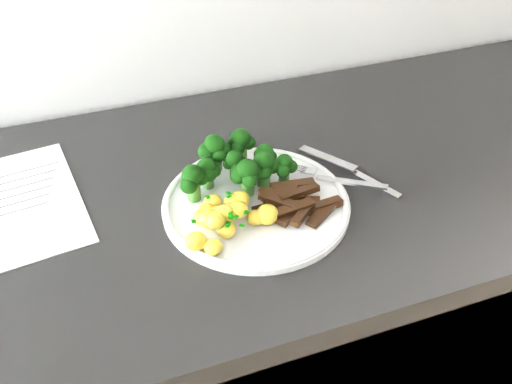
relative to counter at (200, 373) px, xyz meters
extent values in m
cube|color=black|center=(0.00, 0.01, 0.00)|extent=(2.51, 0.63, 0.94)
cube|color=white|center=(-0.25, 0.08, 0.47)|extent=(0.23, 0.31, 0.00)
cube|color=slate|center=(-0.24, 0.16, 0.47)|extent=(0.13, 0.02, 0.00)
cube|color=slate|center=(-0.24, 0.14, 0.47)|extent=(0.13, 0.02, 0.00)
cube|color=slate|center=(-0.24, 0.12, 0.47)|extent=(0.12, 0.02, 0.00)
cube|color=slate|center=(-0.25, 0.10, 0.47)|extent=(0.12, 0.02, 0.00)
cube|color=slate|center=(-0.25, 0.08, 0.47)|extent=(0.11, 0.02, 0.00)
cube|color=slate|center=(-0.25, 0.06, 0.47)|extent=(0.11, 0.02, 0.00)
cylinder|color=white|center=(0.11, -0.05, 0.48)|extent=(0.29, 0.29, 0.01)
torus|color=white|center=(0.11, -0.05, 0.48)|extent=(0.29, 0.29, 0.01)
cylinder|color=#376C26|center=(0.09, 0.00, 0.50)|extent=(0.02, 0.02, 0.02)
sphere|color=black|center=(0.10, 0.00, 0.52)|extent=(0.02, 0.02, 0.02)
sphere|color=black|center=(0.09, 0.01, 0.52)|extent=(0.02, 0.02, 0.02)
sphere|color=black|center=(0.08, 0.00, 0.52)|extent=(0.02, 0.02, 0.02)
sphere|color=black|center=(0.09, -0.01, 0.52)|extent=(0.02, 0.02, 0.02)
sphere|color=black|center=(0.09, 0.00, 0.53)|extent=(0.03, 0.03, 0.03)
cylinder|color=#376C26|center=(0.14, 0.01, 0.50)|extent=(0.02, 0.02, 0.03)
sphere|color=black|center=(0.16, 0.01, 0.51)|extent=(0.02, 0.02, 0.02)
sphere|color=black|center=(0.14, 0.02, 0.51)|extent=(0.02, 0.02, 0.02)
sphere|color=black|center=(0.14, 0.00, 0.52)|extent=(0.03, 0.03, 0.03)
sphere|color=black|center=(0.14, 0.01, 0.52)|extent=(0.03, 0.03, 0.03)
cylinder|color=#376C26|center=(0.05, 0.01, 0.49)|extent=(0.02, 0.02, 0.02)
sphere|color=black|center=(0.06, 0.00, 0.51)|extent=(0.02, 0.02, 0.02)
sphere|color=black|center=(0.05, 0.02, 0.51)|extent=(0.03, 0.03, 0.03)
sphere|color=black|center=(0.04, 0.01, 0.51)|extent=(0.02, 0.02, 0.02)
sphere|color=black|center=(0.05, 0.00, 0.51)|extent=(0.02, 0.02, 0.02)
sphere|color=black|center=(0.05, 0.01, 0.52)|extent=(0.03, 0.03, 0.03)
cylinder|color=#376C26|center=(0.11, 0.04, 0.51)|extent=(0.02, 0.02, 0.03)
sphere|color=black|center=(0.13, 0.04, 0.53)|extent=(0.02, 0.02, 0.02)
sphere|color=black|center=(0.11, 0.05, 0.53)|extent=(0.02, 0.02, 0.02)
sphere|color=black|center=(0.11, 0.03, 0.53)|extent=(0.02, 0.02, 0.02)
sphere|color=black|center=(0.11, 0.04, 0.54)|extent=(0.03, 0.03, 0.03)
cylinder|color=#376C26|center=(0.07, 0.04, 0.51)|extent=(0.02, 0.02, 0.03)
sphere|color=black|center=(0.08, 0.03, 0.53)|extent=(0.03, 0.03, 0.03)
sphere|color=black|center=(0.07, 0.05, 0.53)|extent=(0.02, 0.02, 0.02)
sphere|color=black|center=(0.06, 0.03, 0.53)|extent=(0.03, 0.03, 0.03)
sphere|color=black|center=(0.07, 0.02, 0.53)|extent=(0.02, 0.02, 0.02)
sphere|color=black|center=(0.07, 0.04, 0.54)|extent=(0.03, 0.03, 0.03)
cylinder|color=#376C26|center=(0.17, -0.02, 0.49)|extent=(0.02, 0.02, 0.02)
sphere|color=black|center=(0.18, -0.02, 0.51)|extent=(0.02, 0.02, 0.02)
sphere|color=black|center=(0.16, -0.01, 0.51)|extent=(0.02, 0.02, 0.02)
sphere|color=black|center=(0.16, -0.03, 0.51)|extent=(0.02, 0.02, 0.02)
sphere|color=black|center=(0.17, -0.02, 0.52)|extent=(0.03, 0.03, 0.03)
cylinder|color=#376C26|center=(0.02, -0.02, 0.50)|extent=(0.02, 0.02, 0.03)
sphere|color=black|center=(0.03, -0.01, 0.52)|extent=(0.03, 0.03, 0.03)
sphere|color=black|center=(0.02, 0.00, 0.52)|extent=(0.02, 0.02, 0.02)
sphere|color=black|center=(0.01, -0.02, 0.52)|extent=(0.03, 0.03, 0.03)
sphere|color=black|center=(0.02, -0.02, 0.53)|extent=(0.03, 0.03, 0.03)
cylinder|color=#376C26|center=(0.10, -0.03, 0.50)|extent=(0.02, 0.02, 0.03)
sphere|color=black|center=(0.11, -0.03, 0.52)|extent=(0.02, 0.02, 0.02)
sphere|color=black|center=(0.10, -0.02, 0.52)|extent=(0.02, 0.02, 0.02)
sphere|color=black|center=(0.09, -0.03, 0.52)|extent=(0.03, 0.03, 0.03)
sphere|color=black|center=(0.10, -0.04, 0.52)|extent=(0.02, 0.02, 0.02)
sphere|color=black|center=(0.10, -0.03, 0.53)|extent=(0.03, 0.03, 0.03)
cylinder|color=#376C26|center=(0.13, -0.02, 0.50)|extent=(0.02, 0.02, 0.03)
sphere|color=black|center=(0.15, -0.02, 0.52)|extent=(0.02, 0.02, 0.02)
sphere|color=black|center=(0.13, -0.01, 0.52)|extent=(0.02, 0.02, 0.02)
sphere|color=black|center=(0.12, -0.02, 0.52)|extent=(0.02, 0.02, 0.02)
sphere|color=black|center=(0.13, -0.03, 0.52)|extent=(0.02, 0.02, 0.02)
sphere|color=black|center=(0.13, -0.02, 0.53)|extent=(0.03, 0.03, 0.03)
cylinder|color=#376C26|center=(0.08, 0.07, 0.50)|extent=(0.02, 0.02, 0.02)
sphere|color=black|center=(0.09, 0.07, 0.51)|extent=(0.02, 0.02, 0.02)
sphere|color=black|center=(0.07, 0.08, 0.51)|extent=(0.02, 0.02, 0.02)
sphere|color=black|center=(0.07, 0.05, 0.52)|extent=(0.03, 0.03, 0.03)
sphere|color=black|center=(0.08, 0.07, 0.52)|extent=(0.03, 0.03, 0.03)
ellipsoid|color=gold|center=(0.04, -0.07, 0.49)|extent=(0.03, 0.02, 0.03)
ellipsoid|color=gold|center=(0.07, -0.06, 0.49)|extent=(0.03, 0.03, 0.03)
ellipsoid|color=gold|center=(0.01, -0.14, 0.49)|extent=(0.03, 0.03, 0.02)
ellipsoid|color=gold|center=(0.02, -0.07, 0.49)|extent=(0.03, 0.02, 0.02)
ellipsoid|color=gold|center=(0.11, -0.10, 0.50)|extent=(0.03, 0.03, 0.03)
ellipsoid|color=gold|center=(0.04, -0.11, 0.49)|extent=(0.03, 0.03, 0.02)
ellipsoid|color=gold|center=(0.09, -0.10, 0.49)|extent=(0.03, 0.03, 0.02)
ellipsoid|color=gold|center=(0.03, -0.08, 0.49)|extent=(0.03, 0.03, 0.03)
ellipsoid|color=gold|center=(0.08, -0.05, 0.49)|extent=(0.03, 0.03, 0.03)
ellipsoid|color=gold|center=(0.04, -0.09, 0.51)|extent=(0.03, 0.03, 0.03)
ellipsoid|color=gold|center=(0.06, -0.08, 0.49)|extent=(0.03, 0.03, 0.03)
ellipsoid|color=gold|center=(0.07, -0.09, 0.51)|extent=(0.03, 0.03, 0.02)
ellipsoid|color=gold|center=(0.03, -0.06, 0.49)|extent=(0.03, 0.03, 0.02)
ellipsoid|color=gold|center=(-0.01, -0.12, 0.50)|extent=(0.03, 0.03, 0.03)
ellipsoid|color=gold|center=(0.03, -0.11, 0.51)|extent=(0.03, 0.03, 0.03)
ellipsoid|color=gold|center=(0.04, -0.05, 0.49)|extent=(0.03, 0.03, 0.03)
cube|color=#065D04|center=(0.05, -0.11, 0.52)|extent=(0.01, 0.01, 0.00)
cube|color=#065D04|center=(0.05, -0.10, 0.52)|extent=(0.01, 0.01, 0.00)
cube|color=#065D04|center=(0.06, -0.05, 0.51)|extent=(0.01, 0.01, 0.00)
cube|color=#065D04|center=(0.04, -0.12, 0.51)|extent=(0.01, 0.01, 0.00)
cube|color=#065D04|center=(0.03, -0.06, 0.51)|extent=(0.01, 0.01, 0.00)
cube|color=#065D04|center=(0.06, -0.07, 0.52)|extent=(0.01, 0.01, 0.00)
cube|color=#065D04|center=(0.05, -0.09, 0.52)|extent=(0.01, 0.01, 0.00)
cube|color=#065D04|center=(0.00, -0.10, 0.52)|extent=(0.01, 0.01, 0.00)
cube|color=#065D04|center=(0.06, -0.13, 0.51)|extent=(0.01, 0.01, 0.00)
cube|color=#065D04|center=(0.05, -0.11, 0.51)|extent=(0.01, 0.01, 0.00)
cube|color=#065D04|center=(0.03, -0.10, 0.51)|extent=(0.01, 0.01, 0.00)
cube|color=#065D04|center=(0.04, -0.12, 0.51)|extent=(0.01, 0.01, 0.00)
cube|color=#065D04|center=(0.06, -0.11, 0.52)|extent=(0.01, 0.01, 0.00)
cube|color=#065D04|center=(0.07, -0.11, 0.51)|extent=(0.01, 0.01, 0.00)
cube|color=black|center=(0.15, -0.09, 0.49)|extent=(0.06, 0.05, 0.01)
cube|color=black|center=(0.19, -0.12, 0.49)|extent=(0.06, 0.05, 0.01)
cube|color=black|center=(0.17, -0.08, 0.49)|extent=(0.06, 0.04, 0.01)
cube|color=black|center=(0.15, -0.07, 0.49)|extent=(0.06, 0.04, 0.01)
cube|color=black|center=(0.20, -0.10, 0.49)|extent=(0.06, 0.02, 0.01)
cube|color=black|center=(0.14, -0.10, 0.49)|extent=(0.06, 0.05, 0.02)
cube|color=black|center=(0.13, -0.08, 0.49)|extent=(0.07, 0.01, 0.01)
cube|color=black|center=(0.14, -0.06, 0.50)|extent=(0.06, 0.02, 0.01)
cube|color=black|center=(0.17, -0.06, 0.50)|extent=(0.07, 0.02, 0.01)
cube|color=black|center=(0.14, -0.10, 0.50)|extent=(0.08, 0.02, 0.01)
cube|color=black|center=(0.17, -0.08, 0.50)|extent=(0.07, 0.03, 0.01)
cube|color=black|center=(0.13, -0.08, 0.50)|extent=(0.05, 0.05, 0.01)
cube|color=black|center=(0.14, -0.07, 0.50)|extent=(0.07, 0.03, 0.02)
cube|color=black|center=(0.16, -0.12, 0.49)|extent=(0.05, 0.05, 0.01)
cube|color=#BDBDC1|center=(0.26, -0.07, 0.49)|extent=(0.09, 0.08, 0.02)
cube|color=#BDBDC1|center=(0.21, -0.02, 0.49)|extent=(0.03, 0.03, 0.01)
cylinder|color=#BDBDC1|center=(0.20, 0.00, 0.49)|extent=(0.03, 0.03, 0.00)
cylinder|color=#BDBDC1|center=(0.19, 0.00, 0.49)|extent=(0.03, 0.03, 0.00)
cylinder|color=#BDBDC1|center=(0.19, -0.01, 0.49)|extent=(0.03, 0.03, 0.00)
cylinder|color=#BDBDC1|center=(0.19, -0.01, 0.49)|extent=(0.03, 0.03, 0.00)
cube|color=#BDBDC1|center=(0.26, 0.01, 0.49)|extent=(0.07, 0.11, 0.01)
cube|color=#BDBDC1|center=(0.30, -0.07, 0.48)|extent=(0.06, 0.09, 0.02)
camera|label=1|loc=(-0.12, -0.68, 1.04)|focal=39.52mm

